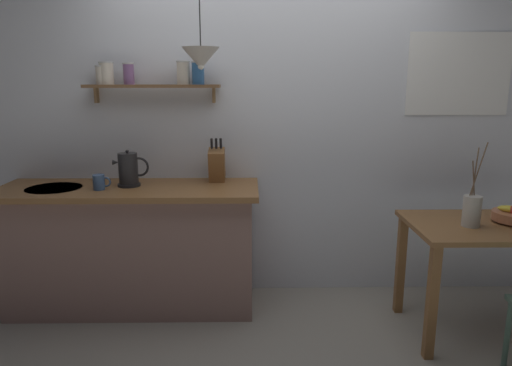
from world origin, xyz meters
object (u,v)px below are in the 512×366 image
object	(u,v)px
twig_vase	(472,210)
knife_block	(217,164)
coffee_mug_by_sink	(99,182)
pendant_lamp	(201,58)
electric_kettle	(129,170)
dining_table	(491,242)

from	to	relation	value
twig_vase	knife_block	distance (m)	1.73
coffee_mug_by_sink	pendant_lamp	bearing A→B (deg)	5.19
knife_block	coffee_mug_by_sink	xyz separation A→B (m)	(-0.79, -0.24, -0.08)
coffee_mug_by_sink	pendant_lamp	distance (m)	1.09
twig_vase	coffee_mug_by_sink	xyz separation A→B (m)	(-2.41, 0.35, 0.11)
coffee_mug_by_sink	electric_kettle	bearing A→B (deg)	32.06
twig_vase	coffee_mug_by_sink	bearing A→B (deg)	171.63
dining_table	knife_block	bearing A→B (deg)	162.80
knife_block	coffee_mug_by_sink	distance (m)	0.83
pendant_lamp	knife_block	bearing A→B (deg)	65.62
knife_block	pendant_lamp	distance (m)	0.77
twig_vase	coffee_mug_by_sink	size ratio (longest dim) A/B	4.35
knife_block	coffee_mug_by_sink	size ratio (longest dim) A/B	2.68
electric_kettle	coffee_mug_by_sink	world-z (taller)	electric_kettle
dining_table	coffee_mug_by_sink	xyz separation A→B (m)	(-2.57, 0.31, 0.34)
dining_table	twig_vase	xyz separation A→B (m)	(-0.16, -0.04, 0.23)
pendant_lamp	dining_table	bearing A→B (deg)	-11.38
knife_block	coffee_mug_by_sink	world-z (taller)	knife_block
twig_vase	pendant_lamp	distance (m)	1.98
electric_kettle	knife_block	distance (m)	0.62
electric_kettle	pendant_lamp	bearing A→B (deg)	-4.96
dining_table	twig_vase	bearing A→B (deg)	-165.42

